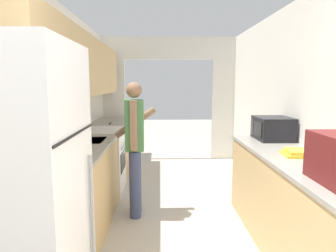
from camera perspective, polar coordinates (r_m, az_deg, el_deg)
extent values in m
cube|color=silver|center=(3.22, -23.27, 1.78)|extent=(0.06, 7.50, 2.50)
cube|color=tan|center=(4.13, -15.86, 10.83)|extent=(0.32, 3.93, 0.76)
cube|color=silver|center=(3.38, 26.05, 1.88)|extent=(0.06, 7.50, 2.50)
cube|color=silver|center=(6.26, -11.10, 2.95)|extent=(0.65, 0.06, 2.05)
cube|color=silver|center=(6.34, 11.30, 3.00)|extent=(0.65, 0.06, 2.05)
cube|color=silver|center=(6.20, 0.17, 14.63)|extent=(3.10, 0.06, 0.45)
cube|color=tan|center=(3.28, -17.09, -12.38)|extent=(0.60, 1.84, 0.88)
cube|color=gray|center=(3.15, -17.46, -4.58)|extent=(0.62, 1.85, 0.03)
cube|color=tan|center=(5.50, -10.57, -3.90)|extent=(0.60, 1.33, 0.88)
cube|color=gray|center=(5.43, -10.69, 0.84)|extent=(0.62, 1.34, 0.03)
cube|color=#9EA3A8|center=(3.61, -15.35, -2.65)|extent=(0.42, 0.44, 0.00)
cube|color=tan|center=(3.03, 23.42, -14.46)|extent=(0.60, 2.39, 0.88)
cube|color=gray|center=(2.89, 23.92, -6.02)|extent=(0.62, 2.42, 0.03)
cube|color=white|center=(1.95, -26.86, -12.90)|extent=(0.69, 0.76, 1.79)
cube|color=black|center=(1.73, -17.10, -1.42)|extent=(0.01, 0.73, 0.01)
cylinder|color=#99999E|center=(2.10, -14.28, -14.96)|extent=(0.02, 0.02, 0.72)
cube|color=white|center=(4.48, -12.54, -6.45)|extent=(0.62, 0.77, 0.91)
cube|color=black|center=(4.44, -8.53, -6.50)|extent=(0.01, 0.52, 0.27)
cylinder|color=#B7B7BC|center=(4.38, -8.33, -3.61)|extent=(0.02, 0.61, 0.02)
cube|color=white|center=(4.45, -16.41, 0.23)|extent=(0.04, 0.77, 0.14)
cylinder|color=#232328|center=(4.21, -11.50, -1.04)|extent=(0.16, 0.16, 0.01)
cylinder|color=#232328|center=(4.54, -10.77, -0.37)|extent=(0.16, 0.16, 0.01)
cylinder|color=#232328|center=(4.26, -14.79, -1.04)|extent=(0.16, 0.16, 0.01)
cylinder|color=#232328|center=(4.58, -13.83, -0.38)|extent=(0.16, 0.16, 0.01)
cylinder|color=#384266|center=(3.57, -6.31, -11.12)|extent=(0.13, 0.13, 0.79)
cylinder|color=#384266|center=(3.73, -6.13, -10.26)|extent=(0.13, 0.13, 0.79)
cube|color=#4C844C|center=(3.49, -6.39, 0.14)|extent=(0.21, 0.21, 0.59)
cylinder|color=#8C664C|center=(3.35, -6.56, 0.05)|extent=(0.08, 0.08, 0.56)
cylinder|color=#8C664C|center=(3.63, -6.24, 0.68)|extent=(0.51, 0.09, 0.39)
sphere|color=#8C664C|center=(3.46, -6.50, 6.83)|extent=(0.18, 0.18, 0.18)
cube|color=#2D2D33|center=(2.46, 28.53, -2.01)|extent=(0.24, 0.02, 0.10)
cube|color=black|center=(3.71, 19.33, -0.42)|extent=(0.38, 0.46, 0.27)
cube|color=black|center=(3.60, 16.70, -0.55)|extent=(0.01, 0.28, 0.18)
cube|color=#38383D|center=(3.80, 15.74, -0.09)|extent=(0.01, 0.09, 0.19)
cube|color=gold|center=(2.97, 22.94, -5.03)|extent=(0.22, 0.27, 0.02)
cube|color=gold|center=(2.97, 23.28, -4.49)|extent=(0.20, 0.26, 0.03)
cube|color=#B7B7BC|center=(5.10, -10.76, 0.60)|extent=(0.07, 0.21, 0.00)
cube|color=black|center=(4.94, -11.05, 0.46)|extent=(0.04, 0.11, 0.02)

